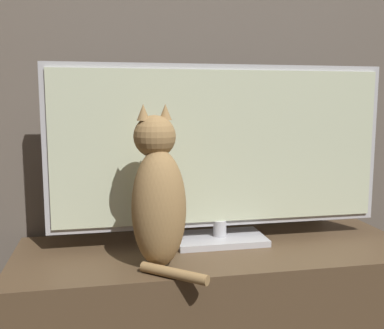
% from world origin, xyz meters
% --- Properties ---
extents(wall_back, '(4.80, 0.05, 2.60)m').
position_xyz_m(wall_back, '(0.00, 1.22, 1.30)').
color(wall_back, '#60564C').
rests_on(wall_back, ground_plane).
extents(tv_stand, '(1.26, 0.47, 0.51)m').
position_xyz_m(tv_stand, '(0.00, 0.95, 0.26)').
color(tv_stand, brown).
rests_on(tv_stand, ground_plane).
extents(tv, '(1.10, 0.18, 0.58)m').
position_xyz_m(tv, '(0.02, 1.01, 0.81)').
color(tv, '#B7B7BC').
rests_on(tv, tv_stand).
extents(cat, '(0.20, 0.27, 0.46)m').
position_xyz_m(cat, '(-0.20, 0.83, 0.71)').
color(cat, '#997547').
rests_on(cat, tv_stand).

